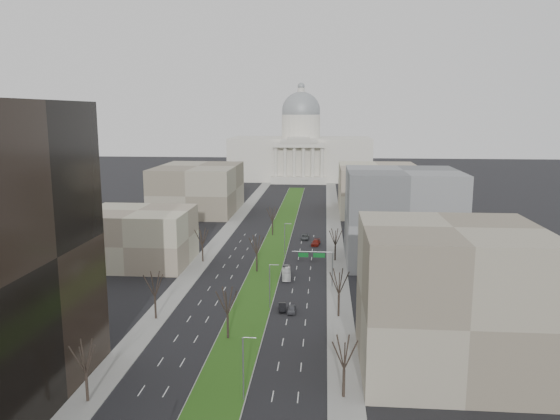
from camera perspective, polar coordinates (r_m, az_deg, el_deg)
The scene contains 28 objects.
ground at distance 172.32m, azimuth -0.12°, elevation -2.71°, with size 600.00×600.00×0.00m, color black.
median at distance 171.31m, azimuth -0.15°, elevation -2.75°, with size 8.00×222.03×0.20m.
sidewalk_left at distance 150.83m, azimuth -7.59°, elevation -4.65°, with size 5.00×330.00×0.15m, color gray.
sidewalk_right at distance 147.49m, azimuth 5.87°, elevation -4.95°, with size 5.00×330.00×0.15m, color gray.
capitol at distance 318.04m, azimuth 2.17°, elevation 6.19°, with size 80.00×46.00×55.00m.
building_beige_left at distance 144.02m, azimuth -14.55°, elevation -2.76°, with size 26.00×22.00×14.00m, color tan.
building_tan_right at distance 86.06m, azimuth 17.28°, elevation -8.90°, with size 26.00×24.00×22.00m, color gray.
building_grey_right at distance 143.23m, azimuth 12.59°, elevation -0.71°, with size 28.00×26.00×24.00m, color slate.
building_far_left at distance 215.16m, azimuth -8.54°, elevation 2.21°, with size 30.00×40.00×18.00m, color gray.
building_far_right at distance 215.40m, azimuth 10.23°, elevation 2.17°, with size 30.00×40.00×18.00m, color tan.
tree_left_near at distance 79.22m, azimuth -19.72°, elevation -14.16°, with size 5.10×5.10×9.18m.
tree_left_mid at distance 105.23m, azimuth -12.99°, elevation -7.48°, with size 5.40×5.40×9.72m.
tree_left_far at distance 142.52m, azimuth -8.13°, elevation -2.73°, with size 5.28×5.28×9.50m.
tree_right_near at distance 76.36m, azimuth 6.75°, elevation -14.48°, with size 5.16×5.16×9.29m.
tree_right_mid at distance 104.23m, azimuth 6.20°, elevation -7.35°, with size 5.52×5.52×9.94m.
tree_right_far at distance 143.01m, azimuth 5.81°, elevation -2.77°, with size 5.04×5.04×9.07m.
tree_median_a at distance 94.27m, azimuth -5.53°, elevation -9.36°, with size 5.40×5.40×9.72m.
tree_median_b at distance 132.20m, azimuth -2.46°, elevation -3.59°, with size 5.40×5.40×9.72m.
tree_median_c at distance 171.07m, azimuth -0.79°, elevation -0.41°, with size 5.40×5.40×9.72m.
streetlamp_median_a at distance 76.03m, azimuth -3.82°, elevation -16.11°, with size 1.90×0.20×9.16m.
streetlamp_median_b at distance 108.27m, azimuth -1.06°, elevation -7.92°, with size 1.90×0.20×9.16m.
streetlamp_median_c at distance 146.66m, azimuth 0.52°, elevation -3.08°, with size 1.90×0.20×9.16m.
mast_arm_signs at distance 121.77m, azimuth 4.24°, elevation -5.25°, with size 9.12×0.24×8.09m.
car_grey_near at distance 107.91m, azimuth 1.23°, elevation -10.32°, with size 1.58×3.92×1.34m, color #4D4E55.
car_black at distance 108.97m, azimuth 0.25°, elevation -10.10°, with size 1.43×4.11×1.35m, color black.
car_red at distance 160.36m, azimuth 3.76°, elevation -3.42°, with size 2.18×5.37×1.56m, color maroon.
car_grey_far at distance 167.55m, azimuth 2.62°, elevation -2.85°, with size 2.32×5.04×1.40m, color #464A4D.
box_van at distance 129.19m, azimuth 0.67°, elevation -6.60°, with size 1.91×8.17×2.28m, color white.
Camera 1 is at (14.23, -47.36, 38.48)m, focal length 35.00 mm.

